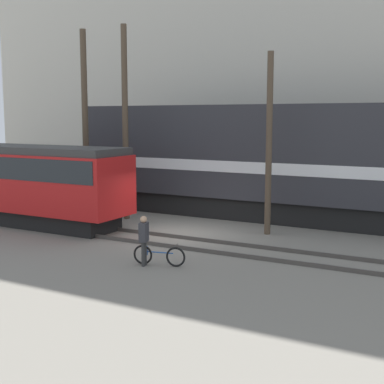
{
  "coord_description": "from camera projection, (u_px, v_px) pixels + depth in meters",
  "views": [
    {
      "loc": [
        10.56,
        -17.88,
        4.62
      ],
      "look_at": [
        0.87,
        -0.26,
        1.8
      ],
      "focal_mm": 50.0,
      "sensor_mm": 36.0,
      "label": 1
    }
  ],
  "objects": [
    {
      "name": "ground_plane",
      "position": [
        176.0,
        235.0,
        21.2
      ],
      "size": [
        120.0,
        120.0,
        0.0
      ],
      "primitive_type": "plane",
      "color": "slate"
    },
    {
      "name": "track_near",
      "position": [
        159.0,
        239.0,
        20.1
      ],
      "size": [
        60.0,
        1.5,
        0.14
      ],
      "color": "#47423D",
      "rests_on": "ground"
    },
    {
      "name": "track_far",
      "position": [
        228.0,
        213.0,
        25.48
      ],
      "size": [
        60.0,
        1.51,
        0.14
      ],
      "color": "#47423D",
      "rests_on": "ground"
    },
    {
      "name": "building_backdrop",
      "position": [
        286.0,
        62.0,
        31.1
      ],
      "size": [
        40.1,
        6.0,
        15.59
      ],
      "color": "beige",
      "rests_on": "ground"
    },
    {
      "name": "freight_locomotive",
      "position": [
        265.0,
        160.0,
        24.26
      ],
      "size": [
        17.8,
        3.04,
        5.77
      ],
      "color": "black",
      "rests_on": "ground"
    },
    {
      "name": "streetcar",
      "position": [
        30.0,
        180.0,
        22.95
      ],
      "size": [
        9.34,
        2.54,
        3.41
      ],
      "color": "black",
      "rests_on": "ground"
    },
    {
      "name": "bicycle",
      "position": [
        159.0,
        256.0,
        16.73
      ],
      "size": [
        1.68,
        0.58,
        0.69
      ],
      "color": "black",
      "rests_on": "ground"
    },
    {
      "name": "person",
      "position": [
        144.0,
        236.0,
        16.62
      ],
      "size": [
        0.3,
        0.4,
        1.59
      ],
      "color": "#333333",
      "rests_on": "ground"
    },
    {
      "name": "utility_pole_left",
      "position": [
        85.0,
        124.0,
        25.06
      ],
      "size": [
        0.29,
        0.29,
        8.63
      ],
      "color": "#4C3D2D",
      "rests_on": "ground"
    },
    {
      "name": "utility_pole_center",
      "position": [
        125.0,
        124.0,
        23.96
      ],
      "size": [
        0.27,
        0.27,
        8.67
      ],
      "color": "#4C3D2D",
      "rests_on": "ground"
    },
    {
      "name": "utility_pole_right",
      "position": [
        269.0,
        145.0,
        20.8
      ],
      "size": [
        0.24,
        0.24,
        7.12
      ],
      "color": "#4C3D2D",
      "rests_on": "ground"
    }
  ]
}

